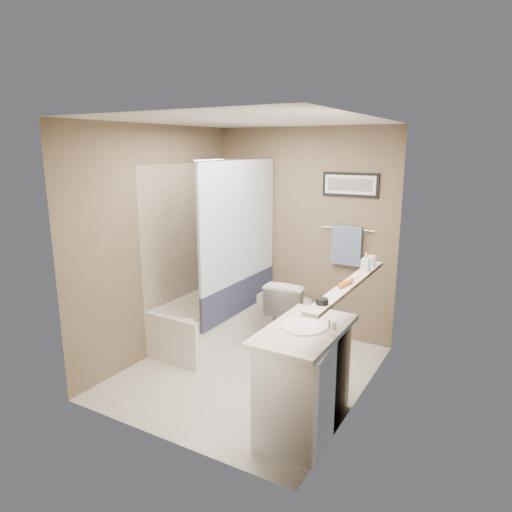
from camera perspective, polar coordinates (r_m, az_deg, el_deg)
The scene contains 32 objects.
ground at distance 4.68m, azimuth -0.94°, elevation -14.22°, with size 2.50×2.50×0.00m, color beige.
ceiling at distance 4.15m, azimuth -1.07°, elevation 16.32°, with size 2.20×2.50×0.04m, color white.
wall_back at distance 5.33m, azimuth 5.78°, elevation 2.86°, with size 2.20×0.04×2.40m, color brown.
wall_front at distance 3.30m, azimuth -12.03°, elevation -3.99°, with size 2.20×0.04×2.40m, color brown.
wall_left at distance 4.88m, azimuth -11.96°, elevation 1.68°, with size 0.04×2.50×2.40m, color brown.
wall_right at distance 3.83m, azimuth 13.02°, elevation -1.59°, with size 0.04×2.50×2.40m, color brown.
tile_surround at distance 5.31m, azimuth -8.39°, elevation 0.54°, with size 0.02×1.55×2.00m, color tan.
curtain_rod at distance 4.78m, azimuth -2.13°, elevation 11.98°, with size 0.02×0.02×1.55m, color silver.
curtain_upper at distance 4.84m, azimuth -2.06°, elevation 4.26°, with size 0.03×1.45×1.28m, color white.
curtain_lower at distance 5.04m, azimuth -1.98°, elevation -4.99°, with size 0.03×1.45×0.36m, color #2A314F.
mirror at distance 3.60m, azimuth 12.82°, elevation 4.31°, with size 0.02×1.60×1.00m, color silver.
shelf at distance 3.73m, azimuth 11.60°, elevation -3.51°, with size 0.12×1.60×0.03m, color silver.
towel_bar at distance 5.10m, azimuth 11.40°, elevation 3.34°, with size 0.02×0.02×0.60m, color silver.
towel at distance 5.12m, azimuth 11.23°, elevation 1.32°, with size 0.34×0.05×0.44m, color #8199BC.
art_frame at distance 5.06m, azimuth 11.71°, elevation 8.73°, with size 0.62×0.03×0.26m, color black.
art_mat at distance 5.04m, azimuth 11.66°, elevation 8.72°, with size 0.56×0.00×0.20m, color white.
art_image at distance 5.04m, azimuth 11.65°, elevation 8.72°, with size 0.50×0.00×0.13m, color #595959.
door at distance 3.03m, azimuth -4.09°, elevation -9.29°, with size 0.80×0.02×2.00m, color silver.
door_handle at distance 3.26m, azimuth -8.46°, elevation -7.79°, with size 0.02×0.02×0.10m, color silver.
bathtub at distance 5.32m, azimuth -5.29°, elevation -7.80°, with size 0.70×1.50×0.50m, color white.
tub_rim at distance 5.23m, azimuth -5.35°, elevation -5.25°, with size 0.56×1.36×0.02m, color beige.
toilet at distance 5.18m, azimuth 4.59°, elevation -6.79°, with size 0.43×0.75×0.77m, color silver.
vanity at distance 3.69m, azimuth 6.08°, elevation -15.28°, with size 0.50×0.90×0.80m, color white.
countertop at distance 3.52m, azimuth 6.09°, elevation -9.23°, with size 0.54×0.96×0.04m, color beige.
sink_basin at distance 3.51m, azimuth 5.96°, elevation -8.78°, with size 0.34×0.34×0.01m, color white.
faucet_spout at distance 3.42m, azimuth 9.07°, elevation -8.70°, with size 0.02×0.02×0.10m, color white.
faucet_knob at distance 3.52m, azimuth 9.64°, elevation -8.45°, with size 0.05×0.05×0.05m, color white.
candle_bowl_near at distance 3.19m, azimuth 8.25°, elevation -5.63°, with size 0.09×0.09×0.04m, color black.
hair_brush_front at distance 3.64m, azimuth 11.17°, elevation -3.32°, with size 0.04×0.04×0.22m, color #CF601D.
pink_comb at distance 3.89m, azimuth 12.43°, elevation -2.57°, with size 0.03×0.16×0.01m, color #FE9BBF.
glass_jar at distance 4.27m, azimuth 14.18°, elevation -0.60°, with size 0.08×0.08×0.10m, color silver.
soap_bottle at distance 4.10m, azimuth 13.53°, elevation -0.72°, with size 0.07×0.07×0.16m, color #999999.
Camera 1 is at (2.12, -3.56, 2.17)m, focal length 32.00 mm.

